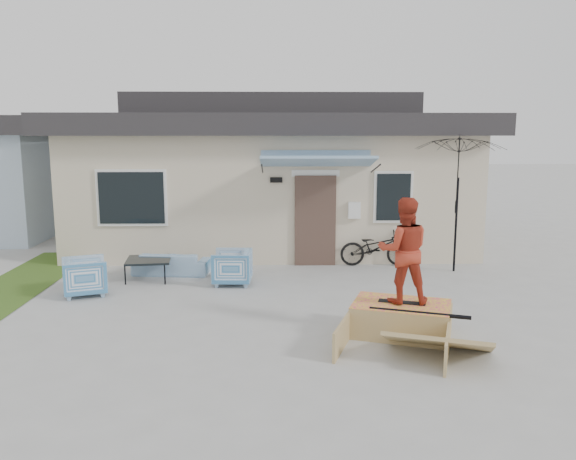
{
  "coord_description": "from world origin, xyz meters",
  "views": [
    {
      "loc": [
        0.03,
        -8.66,
        3.12
      ],
      "look_at": [
        0.3,
        1.8,
        1.3
      ],
      "focal_mm": 35.85,
      "sensor_mm": 36.0,
      "label": 1
    }
  ],
  "objects_px": {
    "loveseat": "(172,260)",
    "armchair_left": "(85,275)",
    "skate_ramp": "(401,319)",
    "armchair_right": "(232,265)",
    "skater": "(404,249)",
    "bicycle": "(376,243)",
    "patio_umbrella": "(457,194)",
    "skateboard": "(402,302)",
    "coffee_table": "(149,269)"
  },
  "relations": [
    {
      "from": "loveseat",
      "to": "armchair_left",
      "type": "distance_m",
      "value": 2.11
    },
    {
      "from": "bicycle",
      "to": "loveseat",
      "type": "bearing_deg",
      "value": 98.59
    },
    {
      "from": "armchair_left",
      "to": "bicycle",
      "type": "bearing_deg",
      "value": -89.54
    },
    {
      "from": "armchair_left",
      "to": "armchair_right",
      "type": "relative_size",
      "value": 1.02
    },
    {
      "from": "patio_umbrella",
      "to": "skater",
      "type": "distance_m",
      "value": 4.48
    },
    {
      "from": "loveseat",
      "to": "skate_ramp",
      "type": "relative_size",
      "value": 0.85
    },
    {
      "from": "skater",
      "to": "armchair_left",
      "type": "bearing_deg",
      "value": -18.26
    },
    {
      "from": "loveseat",
      "to": "coffee_table",
      "type": "bearing_deg",
      "value": 56.59
    },
    {
      "from": "skate_ramp",
      "to": "skateboard",
      "type": "relative_size",
      "value": 2.69
    },
    {
      "from": "coffee_table",
      "to": "skater",
      "type": "height_order",
      "value": "skater"
    },
    {
      "from": "armchair_left",
      "to": "bicycle",
      "type": "height_order",
      "value": "bicycle"
    },
    {
      "from": "armchair_left",
      "to": "patio_umbrella",
      "type": "bearing_deg",
      "value": -97.9
    },
    {
      "from": "coffee_table",
      "to": "skater",
      "type": "bearing_deg",
      "value": -36.27
    },
    {
      "from": "armchair_right",
      "to": "skate_ramp",
      "type": "bearing_deg",
      "value": 45.8
    },
    {
      "from": "armchair_left",
      "to": "coffee_table",
      "type": "relative_size",
      "value": 0.88
    },
    {
      "from": "coffee_table",
      "to": "patio_umbrella",
      "type": "height_order",
      "value": "patio_umbrella"
    },
    {
      "from": "coffee_table",
      "to": "skate_ramp",
      "type": "bearing_deg",
      "value": -36.73
    },
    {
      "from": "loveseat",
      "to": "skate_ramp",
      "type": "height_order",
      "value": "loveseat"
    },
    {
      "from": "skate_ramp",
      "to": "skateboard",
      "type": "distance_m",
      "value": 0.27
    },
    {
      "from": "loveseat",
      "to": "skater",
      "type": "distance_m",
      "value": 5.81
    },
    {
      "from": "bicycle",
      "to": "coffee_table",
      "type": "bearing_deg",
      "value": 103.24
    },
    {
      "from": "loveseat",
      "to": "skate_ramp",
      "type": "xyz_separation_m",
      "value": [
        4.2,
        -3.91,
        -0.08
      ]
    },
    {
      "from": "armchair_right",
      "to": "skateboard",
      "type": "bearing_deg",
      "value": 46.39
    },
    {
      "from": "bicycle",
      "to": "skate_ramp",
      "type": "bearing_deg",
      "value": 175.18
    },
    {
      "from": "bicycle",
      "to": "skater",
      "type": "bearing_deg",
      "value": 175.33
    },
    {
      "from": "skateboard",
      "to": "loveseat",
      "type": "bearing_deg",
      "value": 156.67
    },
    {
      "from": "armchair_right",
      "to": "patio_umbrella",
      "type": "bearing_deg",
      "value": 104.07
    },
    {
      "from": "loveseat",
      "to": "armchair_right",
      "type": "height_order",
      "value": "armchair_right"
    },
    {
      "from": "coffee_table",
      "to": "armchair_left",
      "type": "bearing_deg",
      "value": -130.94
    },
    {
      "from": "armchair_left",
      "to": "armchair_right",
      "type": "xyz_separation_m",
      "value": [
        2.75,
        0.71,
        -0.01
      ]
    },
    {
      "from": "skate_ramp",
      "to": "skateboard",
      "type": "bearing_deg",
      "value": 90.0
    },
    {
      "from": "patio_umbrella",
      "to": "skateboard",
      "type": "distance_m",
      "value": 4.63
    },
    {
      "from": "bicycle",
      "to": "patio_umbrella",
      "type": "bearing_deg",
      "value": -108.96
    },
    {
      "from": "coffee_table",
      "to": "skate_ramp",
      "type": "xyz_separation_m",
      "value": [
        4.6,
        -3.43,
        0.02
      ]
    },
    {
      "from": "loveseat",
      "to": "armchair_right",
      "type": "relative_size",
      "value": 2.09
    },
    {
      "from": "armchair_left",
      "to": "skater",
      "type": "height_order",
      "value": "skater"
    },
    {
      "from": "coffee_table",
      "to": "patio_umbrella",
      "type": "relative_size",
      "value": 0.41
    },
    {
      "from": "skateboard",
      "to": "skater",
      "type": "xyz_separation_m",
      "value": [
        0.0,
        0.0,
        0.83
      ]
    },
    {
      "from": "coffee_table",
      "to": "armchair_right",
      "type": "bearing_deg",
      "value": -13.06
    },
    {
      "from": "loveseat",
      "to": "skate_ramp",
      "type": "bearing_deg",
      "value": 143.2
    },
    {
      "from": "armchair_right",
      "to": "bicycle",
      "type": "relative_size",
      "value": 0.48
    },
    {
      "from": "armchair_right",
      "to": "bicycle",
      "type": "bearing_deg",
      "value": 118.6
    },
    {
      "from": "skate_ramp",
      "to": "skater",
      "type": "distance_m",
      "value": 1.1
    },
    {
      "from": "skate_ramp",
      "to": "bicycle",
      "type": "bearing_deg",
      "value": 103.99
    },
    {
      "from": "armchair_left",
      "to": "skate_ramp",
      "type": "bearing_deg",
      "value": -132.85
    },
    {
      "from": "skater",
      "to": "coffee_table",
      "type": "bearing_deg",
      "value": -32.49
    },
    {
      "from": "patio_umbrella",
      "to": "skater",
      "type": "bearing_deg",
      "value": -117.59
    },
    {
      "from": "armchair_left",
      "to": "armchair_right",
      "type": "height_order",
      "value": "armchair_left"
    },
    {
      "from": "armchair_right",
      "to": "skate_ramp",
      "type": "height_order",
      "value": "armchair_right"
    },
    {
      "from": "skate_ramp",
      "to": "loveseat",
      "type": "bearing_deg",
      "value": 156.18
    }
  ]
}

